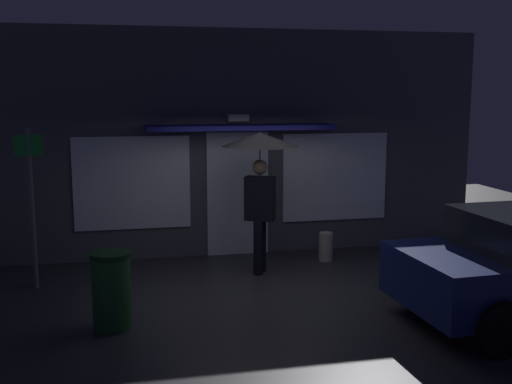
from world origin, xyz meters
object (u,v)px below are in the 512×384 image
object	(u,v)px
street_sign_post	(31,199)
sidewalk_bollard	(326,247)
trash_bin	(111,291)
person_with_umbrella	(260,160)

from	to	relation	value
street_sign_post	sidewalk_bollard	xyz separation A→B (m)	(4.71, 0.54, -1.11)
street_sign_post	trash_bin	xyz separation A→B (m)	(1.13, -1.89, -0.87)
sidewalk_bollard	trash_bin	size ratio (longest dim) A/B	0.51
person_with_umbrella	street_sign_post	distance (m)	3.47
street_sign_post	sidewalk_bollard	world-z (taller)	street_sign_post
sidewalk_bollard	trash_bin	xyz separation A→B (m)	(-3.58, -2.43, 0.24)
sidewalk_bollard	trash_bin	bearing A→B (deg)	-145.86
person_with_umbrella	trash_bin	bearing A→B (deg)	-111.00
person_with_umbrella	sidewalk_bollard	world-z (taller)	person_with_umbrella
person_with_umbrella	street_sign_post	xyz separation A→B (m)	(-3.43, -0.06, -0.48)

